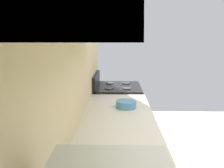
{
  "coord_description": "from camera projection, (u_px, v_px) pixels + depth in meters",
  "views": [
    {
      "loc": [
        -1.28,
        1.31,
        1.58
      ],
      "look_at": [
        -0.2,
        1.34,
        1.35
      ],
      "focal_mm": 37.96,
      "sensor_mm": 36.0,
      "label": 1
    }
  ],
  "objects": [
    {
      "name": "wall_back",
      "position": [
        53.0,
        75.0,
        1.31
      ],
      "size": [
        4.49,
        0.12,
        2.72
      ],
      "primitive_type": "cube",
      "color": "beige",
      "rests_on": "ground_plane"
    },
    {
      "name": "bowl",
      "position": [
        126.0,
        104.0,
        2.21
      ],
      "size": [
        0.19,
        0.19,
        0.07
      ],
      "color": "#4C8CBF",
      "rests_on": "counter_run"
    },
    {
      "name": "oven_range",
      "position": [
        118.0,
        120.0,
        3.15
      ],
      "size": [
        0.71,
        0.61,
        1.09
      ],
      "color": "black",
      "rests_on": "ground_plane"
    }
  ]
}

